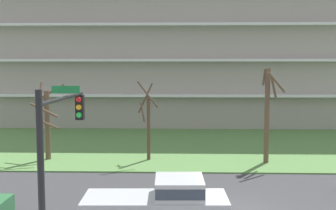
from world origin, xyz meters
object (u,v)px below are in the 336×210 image
(tree_far_left, at_px, (47,120))
(pickup_silver_near_left, at_px, (162,202))
(tree_center, at_px, (268,112))
(tree_left, at_px, (148,123))
(traffic_signal_mast, at_px, (59,144))

(tree_far_left, xyz_separation_m, pickup_silver_near_left, (7.90, -11.03, -1.59))
(tree_center, bearing_deg, tree_far_left, 177.70)
(tree_left, height_order, tree_center, tree_center)
(tree_far_left, bearing_deg, traffic_signal_mast, -70.53)
(pickup_silver_near_left, bearing_deg, tree_left, 95.38)
(tree_left, height_order, pickup_silver_near_left, tree_left)
(tree_far_left, height_order, pickup_silver_near_left, tree_far_left)
(tree_left, xyz_separation_m, traffic_signal_mast, (-1.57, -13.98, 1.30))
(tree_far_left, height_order, tree_left, tree_left)
(traffic_signal_mast, bearing_deg, pickup_silver_near_left, 45.05)
(tree_center, bearing_deg, traffic_signal_mast, -124.00)
(tree_far_left, relative_size, tree_center, 0.85)
(tree_left, bearing_deg, tree_center, -4.28)
(tree_left, bearing_deg, traffic_signal_mast, -96.40)
(tree_far_left, height_order, tree_center, tree_center)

